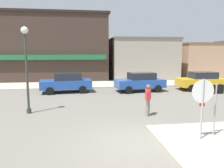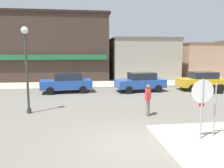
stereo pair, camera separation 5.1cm
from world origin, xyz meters
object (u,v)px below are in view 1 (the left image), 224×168
pedestrian_crossing_near (148,99)px  parked_car_third (201,80)px  parked_car_second (140,82)px  one_way_sign (215,104)px  lamp_post (26,57)px  stop_sign (202,101)px  parked_car_nearest (66,82)px

pedestrian_crossing_near → parked_car_third: bearing=44.9°
parked_car_second → one_way_sign: bearing=-89.9°
lamp_post → parked_car_second: bearing=36.2°
parked_car_second → parked_car_third: bearing=-0.5°
one_way_sign → parked_car_second: (-0.02, 10.17, -0.52)m
stop_sign → lamp_post: (-6.96, 4.84, 1.44)m
one_way_sign → parked_car_third: bearing=62.1°
parked_car_nearest → pedestrian_crossing_near: size_ratio=2.58×
one_way_sign → lamp_post: lamp_post is taller
one_way_sign → pedestrian_crossing_near: (-1.50, 3.27, -0.46)m
one_way_sign → parked_car_nearest: size_ratio=0.51×
one_way_sign → parked_car_third: 11.47m
stop_sign → one_way_sign: (0.64, 0.22, -0.19)m
parked_car_nearest → pedestrian_crossing_near: bearing=-58.2°
stop_sign → parked_car_nearest: 12.06m
lamp_post → parked_car_third: lamp_post is taller
stop_sign → lamp_post: 8.60m
stop_sign → parked_car_second: (0.63, 10.39, -0.71)m
one_way_sign → parked_car_second: 10.18m
stop_sign → parked_car_nearest: (-5.37, 10.77, -0.71)m
one_way_sign → parked_car_nearest: 12.15m
lamp_post → parked_car_nearest: 6.51m
parked_car_second → parked_car_third: same height
one_way_sign → parked_car_third: (5.37, 10.12, -0.52)m
one_way_sign → pedestrian_crossing_near: 3.63m
lamp_post → parked_car_third: size_ratio=1.13×
pedestrian_crossing_near → parked_car_second: bearing=77.9°
stop_sign → parked_car_third: size_ratio=0.57×
stop_sign → parked_car_second: bearing=86.5°
stop_sign → parked_car_nearest: stop_sign is taller
parked_car_third → pedestrian_crossing_near: pedestrian_crossing_near is taller
parked_car_third → lamp_post: bearing=-157.0°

